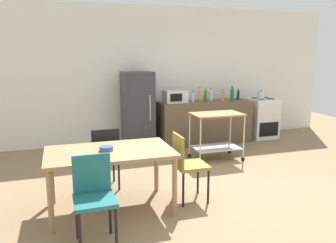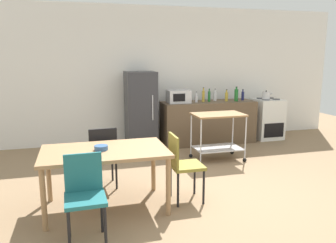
# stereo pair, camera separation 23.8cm
# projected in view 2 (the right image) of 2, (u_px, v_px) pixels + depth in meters

# --- Properties ---
(ground_plane) EXTENTS (12.00, 12.00, 0.00)m
(ground_plane) POSITION_uv_depth(u_px,v_px,m) (218.00, 193.00, 4.63)
(ground_plane) COLOR #8C7051
(back_wall) EXTENTS (8.40, 0.12, 2.90)m
(back_wall) POSITION_uv_depth(u_px,v_px,m) (161.00, 75.00, 7.37)
(back_wall) COLOR white
(back_wall) RESTS_ON ground_plane
(kitchen_counter) EXTENTS (2.00, 0.64, 0.90)m
(kitchen_counter) POSITION_uv_depth(u_px,v_px,m) (208.00, 122.00, 7.24)
(kitchen_counter) COLOR brown
(kitchen_counter) RESTS_ON ground_plane
(dining_table) EXTENTS (1.50, 0.90, 0.75)m
(dining_table) POSITION_uv_depth(u_px,v_px,m) (105.00, 156.00, 4.05)
(dining_table) COLOR #A37A51
(dining_table) RESTS_ON ground_plane
(chair_teal) EXTENTS (0.41, 0.41, 0.89)m
(chair_teal) POSITION_uv_depth(u_px,v_px,m) (85.00, 192.00, 3.36)
(chair_teal) COLOR #1E666B
(chair_teal) RESTS_ON ground_plane
(chair_olive) EXTENTS (0.40, 0.40, 0.89)m
(chair_olive) POSITION_uv_depth(u_px,v_px,m) (182.00, 163.00, 4.29)
(chair_olive) COLOR olive
(chair_olive) RESTS_ON ground_plane
(chair_black) EXTENTS (0.42, 0.42, 0.89)m
(chair_black) POSITION_uv_depth(u_px,v_px,m) (102.00, 153.00, 4.72)
(chair_black) COLOR black
(chair_black) RESTS_ON ground_plane
(stove_oven) EXTENTS (0.60, 0.61, 0.92)m
(stove_oven) POSITION_uv_depth(u_px,v_px,m) (267.00, 119.00, 7.63)
(stove_oven) COLOR white
(stove_oven) RESTS_ON ground_plane
(refrigerator) EXTENTS (0.60, 0.63, 1.55)m
(refrigerator) POSITION_uv_depth(u_px,v_px,m) (141.00, 110.00, 6.89)
(refrigerator) COLOR #333338
(refrigerator) RESTS_ON ground_plane
(kitchen_cart) EXTENTS (0.91, 0.57, 0.85)m
(kitchen_cart) POSITION_uv_depth(u_px,v_px,m) (218.00, 129.00, 6.00)
(kitchen_cart) COLOR olive
(kitchen_cart) RESTS_ON ground_plane
(microwave) EXTENTS (0.46, 0.35, 0.26)m
(microwave) POSITION_uv_depth(u_px,v_px,m) (178.00, 97.00, 6.95)
(microwave) COLOR silver
(microwave) RESTS_ON kitchen_counter
(bottle_hot_sauce) EXTENTS (0.06, 0.06, 0.22)m
(bottle_hot_sauce) POSITION_uv_depth(u_px,v_px,m) (196.00, 98.00, 7.03)
(bottle_hot_sauce) COLOR silver
(bottle_hot_sauce) RESTS_ON kitchen_counter
(bottle_sparkling_water) EXTENTS (0.06, 0.06, 0.31)m
(bottle_sparkling_water) POSITION_uv_depth(u_px,v_px,m) (203.00, 96.00, 7.11)
(bottle_sparkling_water) COLOR gold
(bottle_sparkling_water) RESTS_ON kitchen_counter
(bottle_vinegar) EXTENTS (0.06, 0.06, 0.27)m
(bottle_vinegar) POSITION_uv_depth(u_px,v_px,m) (209.00, 96.00, 7.14)
(bottle_vinegar) COLOR #1E6628
(bottle_vinegar) RESTS_ON kitchen_counter
(bottle_soda) EXTENTS (0.08, 0.08, 0.26)m
(bottle_soda) POSITION_uv_depth(u_px,v_px,m) (215.00, 96.00, 7.26)
(bottle_soda) COLOR silver
(bottle_soda) RESTS_ON kitchen_counter
(bottle_olive_oil) EXTENTS (0.06, 0.06, 0.25)m
(bottle_olive_oil) POSITION_uv_depth(u_px,v_px,m) (226.00, 96.00, 7.19)
(bottle_olive_oil) COLOR gold
(bottle_olive_oil) RESTS_ON kitchen_counter
(bottle_sesame_oil) EXTENTS (0.08, 0.08, 0.31)m
(bottle_sesame_oil) POSITION_uv_depth(u_px,v_px,m) (236.00, 95.00, 7.19)
(bottle_sesame_oil) COLOR #1E6628
(bottle_sesame_oil) RESTS_ON kitchen_counter
(bottle_wine) EXTENTS (0.06, 0.06, 0.24)m
(bottle_wine) POSITION_uv_depth(u_px,v_px,m) (243.00, 96.00, 7.36)
(bottle_wine) COLOR navy
(bottle_wine) RESTS_ON kitchen_counter
(fruit_bowl) EXTENTS (0.16, 0.16, 0.06)m
(fruit_bowl) POSITION_uv_depth(u_px,v_px,m) (101.00, 148.00, 4.02)
(fruit_bowl) COLOR #33598C
(fruit_bowl) RESTS_ON dining_table
(kettle) EXTENTS (0.24, 0.17, 0.19)m
(kettle) POSITION_uv_depth(u_px,v_px,m) (266.00, 95.00, 7.40)
(kettle) COLOR silver
(kettle) RESTS_ON stove_oven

